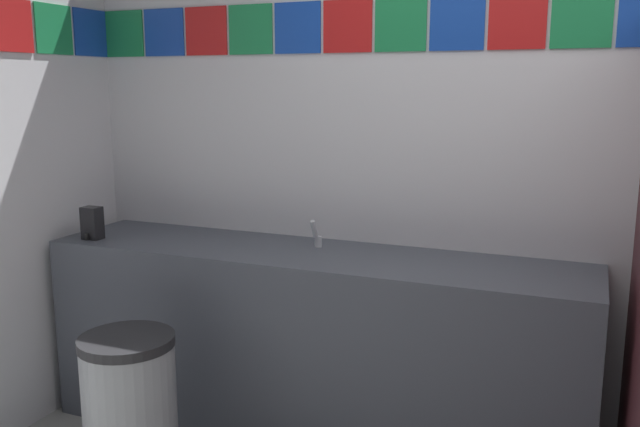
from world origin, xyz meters
The scene contains 5 objects.
wall_back centered at (0.00, 1.44, 1.26)m, with size 4.51×0.09×2.52m.
vanity_counter centered at (-0.95, 1.12, 0.45)m, with size 2.51×0.56×0.90m.
faucet_center centered at (-0.95, 1.21, 0.95)m, with size 0.04×0.10×0.14m.
soap_dispenser centered at (-2.04, 0.96, 0.98)m, with size 0.09×0.09×0.16m.
trash_bin centered at (-1.47, 0.47, 0.33)m, with size 0.39×0.39×0.65m.
Camera 1 is at (0.22, -1.59, 1.65)m, focal length 37.70 mm.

